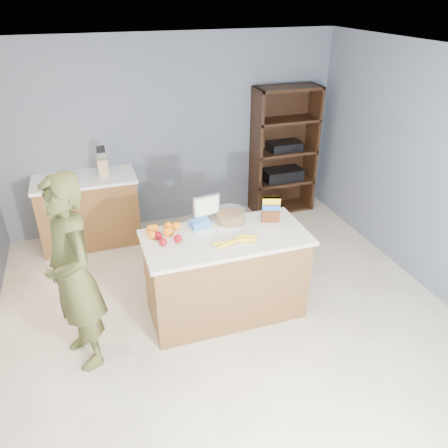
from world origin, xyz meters
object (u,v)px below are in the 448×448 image
object	(u,v)px
counter_peninsula	(226,278)
person	(73,275)
tv	(206,207)
shelving_unit	(282,153)
cereal_box	(271,208)

from	to	relation	value
counter_peninsula	person	world-z (taller)	person
tv	counter_peninsula	bearing A→B (deg)	-75.11
counter_peninsula	tv	xyz separation A→B (m)	(-0.09, 0.33, 0.64)
counter_peninsula	shelving_unit	world-z (taller)	shelving_unit
person	counter_peninsula	bearing A→B (deg)	76.44
person	tv	size ratio (longest dim) A/B	6.26
person	cereal_box	bearing A→B (deg)	78.24
cereal_box	counter_peninsula	bearing A→B (deg)	-165.71
counter_peninsula	tv	bearing A→B (deg)	104.89
shelving_unit	person	bearing A→B (deg)	-142.69
counter_peninsula	tv	distance (m)	0.73
counter_peninsula	shelving_unit	xyz separation A→B (m)	(1.55, 2.05, 0.45)
cereal_box	shelving_unit	bearing A→B (deg)	61.61
counter_peninsula	person	xyz separation A→B (m)	(-1.39, -0.19, 0.47)
person	cereal_box	distance (m)	1.93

